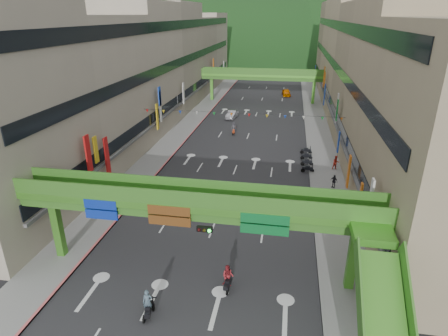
% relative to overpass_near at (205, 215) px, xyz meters
% --- Properties ---
extents(ground, '(320.00, 320.00, 0.00)m').
position_rel_overpass_near_xyz_m(ground, '(-0.93, -5.38, -5.21)').
color(ground, black).
rests_on(ground, ground).
extents(road_slab, '(18.00, 140.00, 0.02)m').
position_rel_overpass_near_xyz_m(road_slab, '(-0.93, 44.62, -5.20)').
color(road_slab, '#28282B').
rests_on(road_slab, ground).
extents(sidewalk_left, '(4.00, 140.00, 0.15)m').
position_rel_overpass_near_xyz_m(sidewalk_left, '(-11.93, 44.62, -5.13)').
color(sidewalk_left, gray).
rests_on(sidewalk_left, ground).
extents(sidewalk_right, '(4.00, 140.00, 0.15)m').
position_rel_overpass_near_xyz_m(sidewalk_right, '(10.07, 44.62, -5.13)').
color(sidewalk_right, gray).
rests_on(sidewalk_right, ground).
extents(curb_left, '(0.20, 140.00, 0.18)m').
position_rel_overpass_near_xyz_m(curb_left, '(-10.03, 44.62, -5.12)').
color(curb_left, '#CC5959').
rests_on(curb_left, ground).
extents(curb_right, '(0.20, 140.00, 0.18)m').
position_rel_overpass_near_xyz_m(curb_right, '(8.17, 44.62, -5.12)').
color(curb_right, gray).
rests_on(curb_right, ground).
extents(building_row_left, '(12.80, 95.00, 19.00)m').
position_rel_overpass_near_xyz_m(building_row_left, '(-19.86, 44.62, 4.25)').
color(building_row_left, '#9E937F').
rests_on(building_row_left, ground).
extents(building_row_right, '(12.80, 95.00, 19.00)m').
position_rel_overpass_near_xyz_m(building_row_right, '(18.00, 44.62, 4.25)').
color(building_row_right, gray).
rests_on(building_row_right, ground).
extents(overpass_near, '(28.00, 12.27, 7.10)m').
position_rel_overpass_near_xyz_m(overpass_near, '(0.00, 0.00, 0.00)').
color(overpass_near, '#4C9E2D').
rests_on(overpass_near, ground).
extents(overpass_far, '(28.00, 2.20, 7.10)m').
position_rel_overpass_near_xyz_m(overpass_far, '(-0.93, 59.62, 0.20)').
color(overpass_far, '#4C9E2D').
rests_on(overpass_far, ground).
extents(hill_left, '(168.00, 140.00, 112.00)m').
position_rel_overpass_near_xyz_m(hill_left, '(-15.93, 154.62, -5.21)').
color(hill_left, '#1C4419').
rests_on(hill_left, ground).
extents(hill_right, '(208.00, 176.00, 128.00)m').
position_rel_overpass_near_xyz_m(hill_right, '(24.07, 174.62, -5.21)').
color(hill_right, '#1C4419').
rests_on(hill_right, ground).
extents(bunting_string, '(26.00, 0.36, 0.47)m').
position_rel_overpass_near_xyz_m(bunting_string, '(-0.93, 24.62, 0.75)').
color(bunting_string, black).
rests_on(bunting_string, ground).
extents(scooter_rider_near, '(0.74, 1.58, 2.01)m').
position_rel_overpass_near_xyz_m(scooter_rider_near, '(-2.83, -4.38, -4.27)').
color(scooter_rider_near, black).
rests_on(scooter_rider_near, ground).
extents(scooter_rider_mid, '(0.85, 1.60, 1.99)m').
position_rel_overpass_near_xyz_m(scooter_rider_mid, '(1.74, -1.01, -4.19)').
color(scooter_rider_mid, black).
rests_on(scooter_rider_mid, ground).
extents(scooter_rider_left, '(1.06, 1.60, 2.12)m').
position_rel_overpass_near_xyz_m(scooter_rider_left, '(-6.66, 11.12, -4.14)').
color(scooter_rider_left, gray).
rests_on(scooter_rider_left, ground).
extents(scooter_rider_far, '(0.84, 1.60, 1.99)m').
position_rel_overpass_near_xyz_m(scooter_rider_far, '(-3.31, 35.10, -4.21)').
color(scooter_rider_far, maroon).
rests_on(scooter_rider_far, ground).
extents(parked_scooter_row, '(1.60, 7.20, 1.08)m').
position_rel_overpass_near_xyz_m(parked_scooter_row, '(7.87, 24.62, -4.68)').
color(parked_scooter_row, black).
rests_on(parked_scooter_row, ground).
extents(car_silver, '(2.00, 4.47, 1.42)m').
position_rel_overpass_near_xyz_m(car_silver, '(-5.12, 44.86, -4.49)').
color(car_silver, '#ADACB4').
rests_on(car_silver, ground).
extents(car_yellow, '(2.31, 4.66, 1.53)m').
position_rel_overpass_near_xyz_m(car_yellow, '(4.31, 67.41, -4.44)').
color(car_yellow, orange).
rests_on(car_yellow, ground).
extents(pedestrian_red, '(1.01, 0.89, 1.76)m').
position_rel_overpass_near_xyz_m(pedestrian_red, '(11.27, 22.54, -4.33)').
color(pedestrian_red, red).
rests_on(pedestrian_red, ground).
extents(pedestrian_dark, '(0.93, 0.79, 1.50)m').
position_rel_overpass_near_xyz_m(pedestrian_dark, '(10.55, 17.18, -4.46)').
color(pedestrian_dark, black).
rests_on(pedestrian_dark, ground).
extents(pedestrian_blue, '(0.78, 0.51, 1.67)m').
position_rel_overpass_near_xyz_m(pedestrian_blue, '(10.00, 9.17, -4.37)').
color(pedestrian_blue, '#353854').
rests_on(pedestrian_blue, ground).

